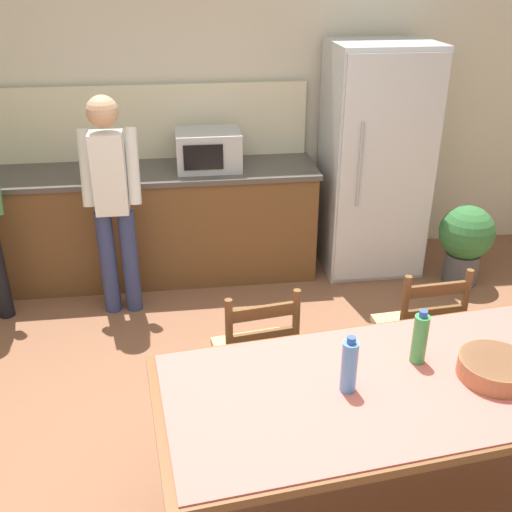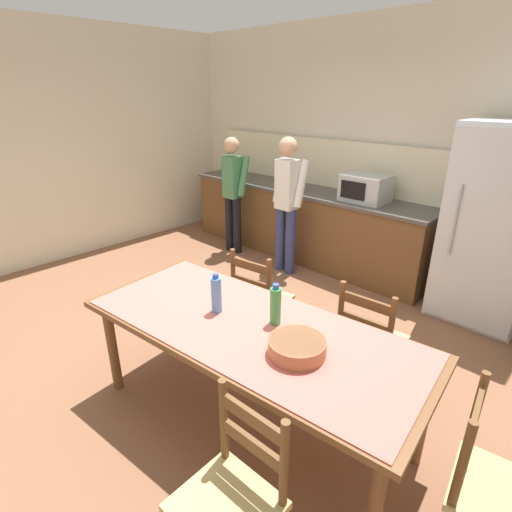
% 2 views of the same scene
% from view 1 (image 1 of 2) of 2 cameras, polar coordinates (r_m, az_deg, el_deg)
% --- Properties ---
extents(ground_plane, '(8.32, 8.32, 0.00)m').
position_cam_1_polar(ground_plane, '(3.41, 0.04, -18.86)').
color(ground_plane, brown).
extents(wall_back, '(6.52, 0.12, 2.90)m').
position_cam_1_polar(wall_back, '(5.14, -4.03, 15.47)').
color(wall_back, beige).
rests_on(wall_back, ground).
extents(kitchen_counter, '(3.50, 0.66, 0.93)m').
position_cam_1_polar(kitchen_counter, '(5.05, -14.49, 2.77)').
color(kitchen_counter, brown).
rests_on(kitchen_counter, ground).
extents(counter_splashback, '(3.46, 0.03, 0.60)m').
position_cam_1_polar(counter_splashback, '(5.10, -15.11, 12.02)').
color(counter_splashback, beige).
rests_on(counter_splashback, kitchen_counter).
extents(refrigerator, '(0.80, 0.73, 1.87)m').
position_cam_1_polar(refrigerator, '(5.06, 11.22, 8.82)').
color(refrigerator, silver).
rests_on(refrigerator, ground).
extents(microwave, '(0.50, 0.39, 0.30)m').
position_cam_1_polar(microwave, '(4.78, -4.56, 10.04)').
color(microwave, '#B2B7BC').
rests_on(microwave, kitchen_counter).
extents(dining_table, '(2.29, 1.16, 0.76)m').
position_cam_1_polar(dining_table, '(2.81, 13.93, -12.53)').
color(dining_table, brown).
rests_on(dining_table, ground).
extents(bottle_near_centre, '(0.07, 0.07, 0.27)m').
position_cam_1_polar(bottle_near_centre, '(2.59, 8.87, -10.29)').
color(bottle_near_centre, '#4C8ED6').
rests_on(bottle_near_centre, dining_table).
extents(bottle_off_centre, '(0.07, 0.07, 0.27)m').
position_cam_1_polar(bottle_off_centre, '(2.82, 15.34, -7.56)').
color(bottle_off_centre, green).
rests_on(bottle_off_centre, dining_table).
extents(serving_bowl, '(0.32, 0.32, 0.09)m').
position_cam_1_polar(serving_bowl, '(2.87, 21.80, -9.79)').
color(serving_bowl, '#9E6642').
rests_on(serving_bowl, dining_table).
extents(chair_side_far_right, '(0.45, 0.43, 0.91)m').
position_cam_1_polar(chair_side_far_right, '(3.69, 15.23, -7.06)').
color(chair_side_far_right, brown).
rests_on(chair_side_far_right, ground).
extents(chair_side_far_left, '(0.47, 0.45, 0.91)m').
position_cam_1_polar(chair_side_far_left, '(3.37, 0.02, -9.52)').
color(chair_side_far_left, brown).
rests_on(chair_side_far_left, ground).
extents(person_at_counter, '(0.41, 0.28, 1.63)m').
position_cam_1_polar(person_at_counter, '(4.36, -13.55, 5.48)').
color(person_at_counter, navy).
rests_on(person_at_counter, ground).
extents(potted_plant, '(0.44, 0.44, 0.67)m').
position_cam_1_polar(potted_plant, '(5.14, 19.34, 1.51)').
color(potted_plant, '#4C4C51').
rests_on(potted_plant, ground).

